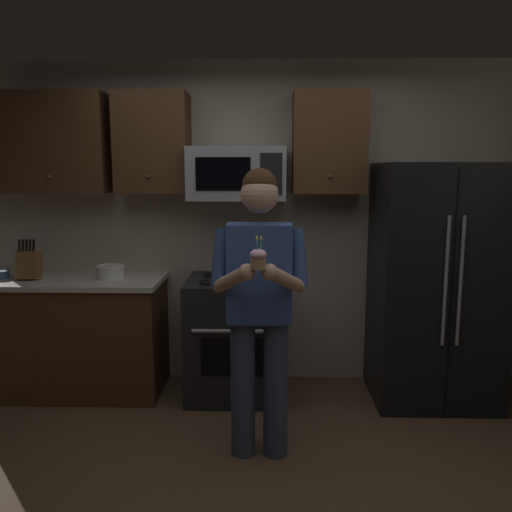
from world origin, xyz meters
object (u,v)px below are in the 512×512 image
object	(u,v)px
microwave	(237,174)
refrigerator	(435,284)
knife_block	(29,264)
bowl_large_white	(111,271)
bowl_small_colored	(1,274)
person	(259,299)
cupcake	(258,258)
oven_range	(237,337)

from	to	relation	value
microwave	refrigerator	world-z (taller)	microwave
knife_block	bowl_large_white	distance (m)	0.62
bowl_small_colored	microwave	bearing A→B (deg)	3.59
person	cupcake	size ratio (longest dim) A/B	10.13
bowl_large_white	bowl_small_colored	xyz separation A→B (m)	(-0.85, -0.02, -0.02)
refrigerator	cupcake	size ratio (longest dim) A/B	10.35
refrigerator	bowl_large_white	bearing A→B (deg)	178.59
refrigerator	person	bearing A→B (deg)	-146.33
bowl_large_white	person	bearing A→B (deg)	-38.63
oven_range	bowl_large_white	bearing A→B (deg)	178.73
person	microwave	bearing A→B (deg)	100.44
bowl_large_white	cupcake	world-z (taller)	cupcake
knife_block	person	distance (m)	1.99
cupcake	refrigerator	bearing A→B (deg)	42.53
oven_range	refrigerator	world-z (taller)	refrigerator
microwave	cupcake	xyz separation A→B (m)	(0.19, -1.36, -0.43)
person	refrigerator	bearing A→B (deg)	33.67
knife_block	cupcake	distance (m)	2.17
person	bowl_large_white	bearing A→B (deg)	141.37
person	cupcake	world-z (taller)	person
knife_block	person	size ratio (longest dim) A/B	0.18
oven_range	bowl_small_colored	world-z (taller)	bowl_small_colored
oven_range	person	size ratio (longest dim) A/B	0.53
microwave	bowl_small_colored	world-z (taller)	microwave
microwave	bowl_large_white	world-z (taller)	microwave
microwave	bowl_small_colored	xyz separation A→B (m)	(-1.83, -0.11, -0.77)
oven_range	bowl_small_colored	distance (m)	1.89
bowl_large_white	person	distance (m)	1.50
oven_range	cupcake	world-z (taller)	cupcake
bowl_small_colored	cupcake	world-z (taller)	cupcake
microwave	knife_block	size ratio (longest dim) A/B	2.31
cupcake	knife_block	bearing A→B (deg)	145.76
refrigerator	bowl_large_white	world-z (taller)	refrigerator
microwave	bowl_large_white	distance (m)	1.23
microwave	bowl_large_white	xyz separation A→B (m)	(-0.98, -0.10, -0.75)
microwave	bowl_small_colored	distance (m)	1.99
microwave	cupcake	distance (m)	1.44
oven_range	bowl_large_white	distance (m)	1.10
bowl_large_white	bowl_small_colored	size ratio (longest dim) A/B	1.72
refrigerator	bowl_small_colored	bearing A→B (deg)	179.25
microwave	bowl_small_colored	bearing A→B (deg)	-176.41
oven_range	knife_block	world-z (taller)	knife_block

